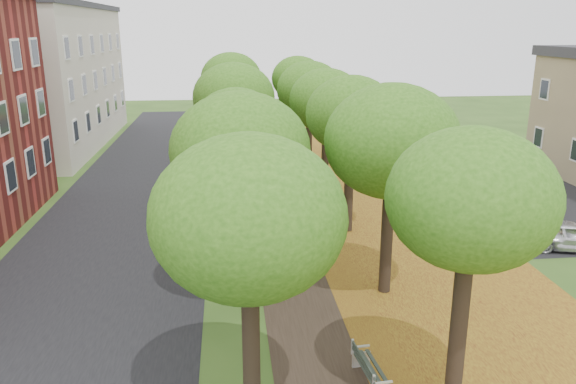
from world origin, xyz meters
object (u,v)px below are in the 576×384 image
object	(u,v)px
car_grey	(471,175)
car_red	(504,195)
car_silver	(568,235)
bench	(370,370)
car_white	(472,176)

from	to	relation	value
car_grey	car_red	bearing A→B (deg)	161.57
car_grey	car_silver	bearing A→B (deg)	161.57
car_silver	car_grey	world-z (taller)	car_grey
bench	car_silver	bearing A→B (deg)	-57.54
car_silver	car_white	bearing A→B (deg)	16.02
bench	car_red	bearing A→B (deg)	-42.68
bench	car_white	size ratio (longest dim) A/B	0.38
bench	car_red	xyz separation A→B (m)	(10.22, 13.47, 0.24)
car_silver	car_grey	xyz separation A→B (m)	(0.00, 9.36, 0.09)
car_silver	car_white	xyz separation A→B (m)	(0.00, 9.30, 0.05)
car_silver	car_white	distance (m)	9.30
car_silver	car_grey	distance (m)	9.36
car_red	car_grey	distance (m)	3.86
car_silver	car_white	size ratio (longest dim) A/B	0.75
car_red	car_grey	bearing A→B (deg)	-17.87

